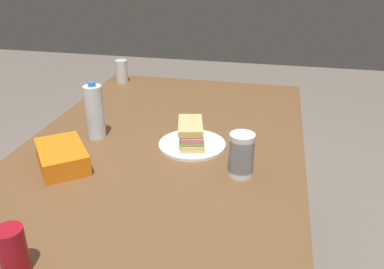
{
  "coord_description": "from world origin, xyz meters",
  "views": [
    {
      "loc": [
        -1.34,
        -0.4,
        1.46
      ],
      "look_at": [
        -0.0,
        -0.11,
        0.81
      ],
      "focal_mm": 37.65,
      "sensor_mm": 36.0,
      "label": 1
    }
  ],
  "objects_px": {
    "paper_plate": "(192,145)",
    "plastic_cup_stack": "(241,155)",
    "soda_can_silver": "(122,71)",
    "water_bottle_tall": "(94,112)",
    "sandwich": "(191,133)",
    "dining_table": "(165,162)",
    "chip_bag": "(62,156)",
    "soda_can_red": "(13,251)"
  },
  "relations": [
    {
      "from": "paper_plate",
      "to": "soda_can_silver",
      "type": "bearing_deg",
      "value": 38.3
    },
    {
      "from": "chip_bag",
      "to": "water_bottle_tall",
      "type": "bearing_deg",
      "value": 136.73
    },
    {
      "from": "paper_plate",
      "to": "soda_can_silver",
      "type": "xyz_separation_m",
      "value": [
        0.7,
        0.55,
        0.05
      ]
    },
    {
      "from": "water_bottle_tall",
      "to": "sandwich",
      "type": "bearing_deg",
      "value": -89.4
    },
    {
      "from": "paper_plate",
      "to": "soda_can_silver",
      "type": "height_order",
      "value": "soda_can_silver"
    },
    {
      "from": "chip_bag",
      "to": "dining_table",
      "type": "bearing_deg",
      "value": 90.66
    },
    {
      "from": "water_bottle_tall",
      "to": "plastic_cup_stack",
      "type": "bearing_deg",
      "value": -105.75
    },
    {
      "from": "soda_can_red",
      "to": "soda_can_silver",
      "type": "xyz_separation_m",
      "value": [
        1.42,
        0.28,
        0.0
      ]
    },
    {
      "from": "water_bottle_tall",
      "to": "plastic_cup_stack",
      "type": "distance_m",
      "value": 0.61
    },
    {
      "from": "dining_table",
      "to": "sandwich",
      "type": "distance_m",
      "value": 0.17
    },
    {
      "from": "dining_table",
      "to": "soda_can_red",
      "type": "height_order",
      "value": "soda_can_red"
    },
    {
      "from": "paper_plate",
      "to": "water_bottle_tall",
      "type": "bearing_deg",
      "value": 90.12
    },
    {
      "from": "water_bottle_tall",
      "to": "soda_can_silver",
      "type": "height_order",
      "value": "water_bottle_tall"
    },
    {
      "from": "plastic_cup_stack",
      "to": "soda_can_silver",
      "type": "height_order",
      "value": "plastic_cup_stack"
    },
    {
      "from": "sandwich",
      "to": "water_bottle_tall",
      "type": "bearing_deg",
      "value": 90.6
    },
    {
      "from": "sandwich",
      "to": "chip_bag",
      "type": "relative_size",
      "value": 0.85
    },
    {
      "from": "dining_table",
      "to": "plastic_cup_stack",
      "type": "bearing_deg",
      "value": -118.55
    },
    {
      "from": "plastic_cup_stack",
      "to": "chip_bag",
      "type": "bearing_deg",
      "value": 96.4
    },
    {
      "from": "plastic_cup_stack",
      "to": "dining_table",
      "type": "bearing_deg",
      "value": 61.45
    },
    {
      "from": "dining_table",
      "to": "sandwich",
      "type": "height_order",
      "value": "sandwich"
    },
    {
      "from": "paper_plate",
      "to": "plastic_cup_stack",
      "type": "distance_m",
      "value": 0.27
    },
    {
      "from": "sandwich",
      "to": "soda_can_red",
      "type": "bearing_deg",
      "value": 159.85
    },
    {
      "from": "chip_bag",
      "to": "sandwich",
      "type": "bearing_deg",
      "value": 82.29
    },
    {
      "from": "paper_plate",
      "to": "plastic_cup_stack",
      "type": "relative_size",
      "value": 1.72
    },
    {
      "from": "water_bottle_tall",
      "to": "plastic_cup_stack",
      "type": "height_order",
      "value": "water_bottle_tall"
    },
    {
      "from": "sandwich",
      "to": "soda_can_silver",
      "type": "distance_m",
      "value": 0.89
    },
    {
      "from": "chip_bag",
      "to": "plastic_cup_stack",
      "type": "height_order",
      "value": "plastic_cup_stack"
    },
    {
      "from": "dining_table",
      "to": "water_bottle_tall",
      "type": "bearing_deg",
      "value": 90.87
    },
    {
      "from": "paper_plate",
      "to": "chip_bag",
      "type": "xyz_separation_m",
      "value": [
        -0.24,
        0.41,
        0.03
      ]
    },
    {
      "from": "chip_bag",
      "to": "plastic_cup_stack",
      "type": "relative_size",
      "value": 1.54
    },
    {
      "from": "soda_can_red",
      "to": "chip_bag",
      "type": "bearing_deg",
      "value": 16.39
    },
    {
      "from": "paper_plate",
      "to": "soda_can_red",
      "type": "distance_m",
      "value": 0.77
    },
    {
      "from": "chip_bag",
      "to": "paper_plate",
      "type": "bearing_deg",
      "value": 81.79
    },
    {
      "from": "dining_table",
      "to": "paper_plate",
      "type": "bearing_deg",
      "value": -91.73
    },
    {
      "from": "chip_bag",
      "to": "soda_can_silver",
      "type": "xyz_separation_m",
      "value": [
        0.93,
        0.14,
        0.03
      ]
    },
    {
      "from": "water_bottle_tall",
      "to": "plastic_cup_stack",
      "type": "xyz_separation_m",
      "value": [
        -0.17,
        -0.59,
        -0.03
      ]
    },
    {
      "from": "plastic_cup_stack",
      "to": "soda_can_silver",
      "type": "bearing_deg",
      "value": 41.03
    },
    {
      "from": "sandwich",
      "to": "chip_bag",
      "type": "distance_m",
      "value": 0.47
    },
    {
      "from": "sandwich",
      "to": "water_bottle_tall",
      "type": "height_order",
      "value": "water_bottle_tall"
    },
    {
      "from": "dining_table",
      "to": "chip_bag",
      "type": "bearing_deg",
      "value": 128.8
    },
    {
      "from": "sandwich",
      "to": "plastic_cup_stack",
      "type": "bearing_deg",
      "value": -129.86
    },
    {
      "from": "paper_plate",
      "to": "chip_bag",
      "type": "distance_m",
      "value": 0.47
    }
  ]
}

